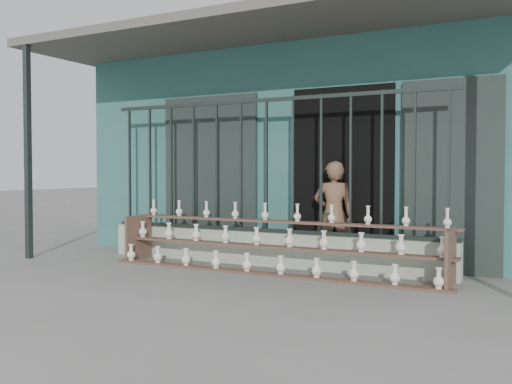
% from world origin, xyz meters
% --- Properties ---
extents(ground, '(60.00, 60.00, 0.00)m').
position_xyz_m(ground, '(0.00, 0.00, 0.00)').
color(ground, slate).
extents(workshop_building, '(7.40, 6.60, 3.21)m').
position_xyz_m(workshop_building, '(0.00, 4.23, 1.62)').
color(workshop_building, '#30665F').
rests_on(workshop_building, ground).
extents(parapet_wall, '(5.00, 0.20, 0.45)m').
position_xyz_m(parapet_wall, '(0.00, 1.30, 0.23)').
color(parapet_wall, '#AFBFA4').
rests_on(parapet_wall, ground).
extents(security_fence, '(5.00, 0.04, 1.80)m').
position_xyz_m(security_fence, '(-0.00, 1.30, 1.35)').
color(security_fence, '#283330').
rests_on(security_fence, parapet_wall).
extents(shelf_rack, '(4.50, 0.68, 0.85)m').
position_xyz_m(shelf_rack, '(0.29, 0.89, 0.36)').
color(shelf_rack, brown).
rests_on(shelf_rack, ground).
extents(elderly_woman, '(0.60, 0.51, 1.40)m').
position_xyz_m(elderly_woman, '(0.86, 1.56, 0.70)').
color(elderly_woman, brown).
rests_on(elderly_woman, ground).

